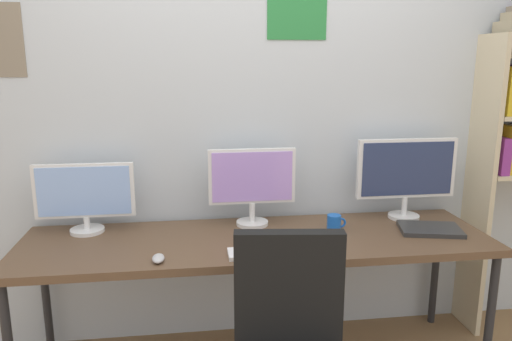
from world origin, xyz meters
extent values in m
cube|color=silver|center=(0.00, 1.02, 1.30)|extent=(4.85, 0.10, 2.60)
cube|color=brown|center=(0.00, 0.60, 0.72)|extent=(2.45, 0.68, 0.04)
cylinder|color=#262628|center=(1.17, 0.31, 0.35)|extent=(0.04, 0.04, 0.70)
cylinder|color=#262628|center=(-1.17, 0.89, 0.35)|extent=(0.04, 0.04, 0.70)
cylinder|color=#262628|center=(1.17, 0.89, 0.35)|extent=(0.04, 0.04, 0.70)
cube|color=beige|center=(1.37, 0.83, 0.90)|extent=(0.03, 0.28, 1.80)
cube|color=#8C338C|center=(1.45, 0.82, 1.11)|extent=(0.06, 0.22, 0.21)
cube|color=gold|center=(1.51, 0.83, 1.14)|extent=(0.05, 0.22, 0.28)
cube|color=black|center=(1.56, 0.83, 1.11)|extent=(0.05, 0.22, 0.23)
cube|color=gold|center=(1.45, 0.83, 1.48)|extent=(0.05, 0.22, 0.27)
cube|color=#8C338C|center=(1.49, 0.82, 1.48)|extent=(0.03, 0.22, 0.28)
cube|color=black|center=(1.53, 0.84, 1.43)|extent=(0.03, 0.22, 0.19)
cube|color=tan|center=(1.44, 0.83, 1.77)|extent=(0.04, 0.22, 0.18)
cube|color=tan|center=(1.48, 0.83, 1.80)|extent=(0.03, 0.22, 0.23)
cube|color=black|center=(0.04, -0.01, 0.75)|extent=(0.45, 0.12, 0.48)
cylinder|color=silver|center=(-0.90, 0.81, 0.75)|extent=(0.18, 0.18, 0.02)
cylinder|color=silver|center=(-0.90, 0.81, 0.79)|extent=(0.03, 0.03, 0.06)
cube|color=silver|center=(-0.90, 0.81, 0.97)|extent=(0.52, 0.03, 0.29)
cube|color=#8CB2F2|center=(-0.90, 0.80, 0.97)|extent=(0.48, 0.01, 0.26)
cylinder|color=silver|center=(0.00, 0.81, 0.75)|extent=(0.18, 0.18, 0.02)
cylinder|color=silver|center=(0.00, 0.81, 0.81)|extent=(0.03, 0.03, 0.11)
cube|color=silver|center=(0.00, 0.81, 1.02)|extent=(0.48, 0.03, 0.31)
cube|color=#B28CE5|center=(0.00, 0.80, 1.02)|extent=(0.44, 0.01, 0.28)
cylinder|color=silver|center=(0.90, 0.81, 0.75)|extent=(0.18, 0.18, 0.02)
cylinder|color=silver|center=(0.90, 0.81, 0.81)|extent=(0.03, 0.03, 0.11)
cube|color=silver|center=(0.90, 0.81, 1.04)|extent=(0.59, 0.03, 0.34)
cube|color=navy|center=(0.90, 0.80, 1.04)|extent=(0.54, 0.01, 0.31)
cube|color=silver|center=(0.00, 0.37, 0.75)|extent=(0.34, 0.13, 0.02)
ellipsoid|color=silver|center=(-0.50, 0.35, 0.76)|extent=(0.06, 0.10, 0.03)
cube|color=#2D2D2D|center=(0.94, 0.57, 0.75)|extent=(0.36, 0.29, 0.02)
cylinder|color=blue|center=(0.43, 0.65, 0.79)|extent=(0.08, 0.08, 0.09)
torus|color=blue|center=(0.47, 0.65, 0.79)|extent=(0.06, 0.01, 0.06)
camera|label=1|loc=(-0.33, -1.79, 1.65)|focal=34.23mm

